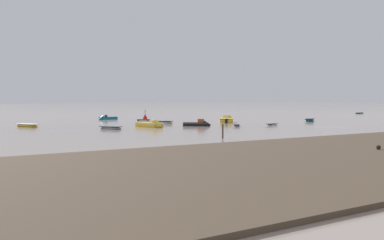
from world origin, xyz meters
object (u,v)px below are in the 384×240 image
at_px(motorboat_moored_0, 227,121).
at_px(motorboat_moored_3, 200,124).
at_px(motorboat_moored_2, 152,126).
at_px(rowboat_moored_3, 272,125).
at_px(rowboat_moored_0, 310,120).
at_px(rowboat_moored_4, 359,113).
at_px(motorboat_moored_1, 106,119).
at_px(rowboat_moored_6, 143,120).
at_px(rowboat_moored_2, 236,126).
at_px(rowboat_moored_7, 111,128).
at_px(channel_buoy, 145,117).
at_px(rowboat_moored_5, 162,123).
at_px(rowboat_moored_1, 27,126).
at_px(mooring_post_near, 223,131).

xyz_separation_m(motorboat_moored_0, motorboat_moored_3, (-11.16, -7.37, -0.05)).
distance_m(motorboat_moored_2, motorboat_moored_3, 8.29).
bearing_deg(motorboat_moored_3, rowboat_moored_3, 12.75).
xyz_separation_m(rowboat_moored_0, rowboat_moored_4, (49.50, 25.47, -0.04)).
bearing_deg(motorboat_moored_0, motorboat_moored_3, 161.48).
bearing_deg(motorboat_moored_1, rowboat_moored_6, 98.01).
xyz_separation_m(rowboat_moored_2, motorboat_moored_3, (-4.34, 4.47, 0.14)).
height_order(rowboat_moored_0, rowboat_moored_7, rowboat_moored_0).
distance_m(rowboat_moored_3, rowboat_moored_7, 27.40).
bearing_deg(rowboat_moored_7, channel_buoy, -68.94).
bearing_deg(rowboat_moored_5, motorboat_moored_1, -30.23).
bearing_deg(motorboat_moored_3, rowboat_moored_6, 131.51).
xyz_separation_m(motorboat_moored_0, rowboat_moored_1, (-36.30, 5.56, -0.12)).
bearing_deg(rowboat_moored_7, rowboat_moored_3, -136.96).
bearing_deg(channel_buoy, rowboat_moored_6, -118.78).
xyz_separation_m(rowboat_moored_2, rowboat_moored_4, (72.18, 30.63, 0.03)).
distance_m(rowboat_moored_4, rowboat_moored_5, 80.30).
xyz_separation_m(motorboat_moored_0, mooring_post_near, (-21.32, -28.07, 0.54)).
relative_size(rowboat_moored_4, rowboat_moored_5, 0.89).
xyz_separation_m(motorboat_moored_0, motorboat_moored_1, (-16.52, 22.60, -0.10)).
height_order(motorboat_moored_1, motorboat_moored_3, motorboat_moored_3).
distance_m(rowboat_moored_0, motorboat_moored_3, 27.04).
bearing_deg(motorboat_moored_0, channel_buoy, 62.44).
height_order(rowboat_moored_2, rowboat_moored_5, rowboat_moored_5).
relative_size(rowboat_moored_5, rowboat_moored_6, 1.38).
distance_m(rowboat_moored_1, mooring_post_near, 36.82).
relative_size(motorboat_moored_0, rowboat_moored_3, 2.21).
bearing_deg(motorboat_moored_0, motorboat_moored_2, 145.29).
bearing_deg(motorboat_moored_3, rowboat_moored_5, 141.32).
height_order(rowboat_moored_7, channel_buoy, channel_buoy).
distance_m(rowboat_moored_4, mooring_post_near, 98.55).
bearing_deg(motorboat_moored_2, rowboat_moored_4, 93.93).
xyz_separation_m(rowboat_moored_7, channel_buoy, (18.06, 25.77, 0.30)).
relative_size(motorboat_moored_1, rowboat_moored_2, 1.62).
bearing_deg(motorboat_moored_3, rowboat_moored_2, -6.59).
xyz_separation_m(motorboat_moored_0, rowboat_moored_7, (-26.69, -6.76, -0.16)).
height_order(motorboat_moored_0, motorboat_moored_1, motorboat_moored_0).
distance_m(rowboat_moored_4, rowboat_moored_7, 95.54).
height_order(rowboat_moored_3, rowboat_moored_5, rowboat_moored_5).
height_order(rowboat_moored_1, rowboat_moored_4, rowboat_moored_1).
bearing_deg(rowboat_moored_5, rowboat_moored_1, 42.47).
relative_size(rowboat_moored_0, rowboat_moored_7, 1.23).
relative_size(motorboat_moored_2, mooring_post_near, 2.95).
relative_size(rowboat_moored_2, rowboat_moored_7, 0.80).
height_order(rowboat_moored_3, motorboat_moored_2, motorboat_moored_2).
bearing_deg(rowboat_moored_3, rowboat_moored_2, -25.81).
xyz_separation_m(rowboat_moored_3, motorboat_moored_2, (-19.33, 6.93, 0.14)).
distance_m(motorboat_moored_0, rowboat_moored_5, 13.42).
relative_size(rowboat_moored_0, rowboat_moored_1, 1.00).
height_order(rowboat_moored_5, channel_buoy, channel_buoy).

